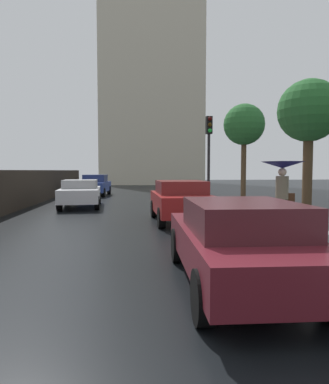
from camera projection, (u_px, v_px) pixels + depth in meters
The scene contains 10 objects.
ground at pixel (67, 317), 4.20m from camera, with size 120.00×120.00×0.00m, color black.
car_white_near_kerb at pixel (81, 193), 16.85m from camera, with size 2.10×4.36×1.34m.
car_maroon_mid_road at pixel (239, 241), 5.32m from camera, with size 1.91×4.25×1.33m.
car_blue_far_ahead at pixel (95, 185), 24.37m from camera, with size 2.03×4.26×1.50m.
car_red_far_lane at pixel (181, 200), 11.99m from camera, with size 1.95×3.93×1.44m.
pedestrian_with_umbrella_near at pixel (282, 174), 9.64m from camera, with size 1.18×1.18×1.91m.
traffic_light at pixel (209, 144), 14.82m from camera, with size 0.26×0.39×3.99m.
street_tree_mid at pixel (309, 113), 11.51m from camera, with size 2.08×2.08×4.85m.
street_tree_far at pixel (244, 126), 17.47m from camera, with size 2.08×2.08×5.18m.
distant_tower at pixel (152, 55), 46.26m from camera, with size 13.80×12.31×37.89m.
Camera 1 is at (0.79, -4.19, 1.80)m, focal length 32.08 mm.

